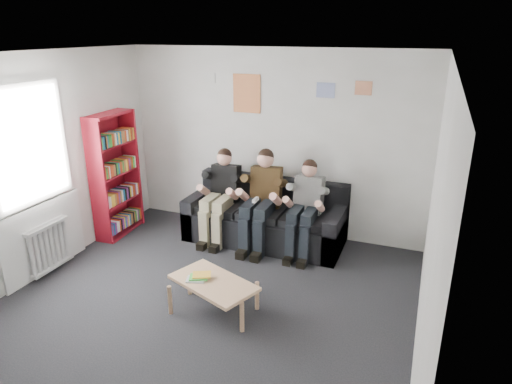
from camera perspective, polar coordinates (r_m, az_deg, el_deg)
room_shell at (r=4.53m, az=-8.52°, el=-0.90°), size 5.00×5.00×5.00m
sofa at (r=6.64m, az=1.23°, el=-3.48°), size 2.26×0.92×0.87m
bookshelf at (r=6.99m, az=-17.15°, el=2.05°), size 0.27×0.82×1.82m
coffee_table at (r=5.03m, az=-5.35°, el=-11.48°), size 0.94×0.52×0.38m
game_cases at (r=5.05m, az=-7.18°, el=-10.50°), size 0.24×0.21×0.05m
person_left at (r=6.56m, az=-4.52°, el=-0.51°), size 0.40×0.85×1.33m
person_middle at (r=6.32m, az=0.61°, el=-1.07°), size 0.42×0.91×1.38m
person_right at (r=6.16m, az=6.11°, el=-2.10°), size 0.38×0.81×1.29m
radiator at (r=6.33m, az=-24.40°, el=-6.21°), size 0.10×0.64×0.60m
window at (r=6.14m, az=-25.77°, el=-0.34°), size 0.05×1.30×2.36m
poster_large at (r=6.71m, az=-1.16°, el=12.20°), size 0.42×0.01×0.55m
poster_blue at (r=6.35m, az=8.70°, el=12.47°), size 0.25×0.01×0.20m
poster_pink at (r=6.25m, az=13.29°, el=12.53°), size 0.22×0.01×0.18m
poster_sign at (r=6.94m, az=-5.90°, el=14.02°), size 0.20×0.01×0.14m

